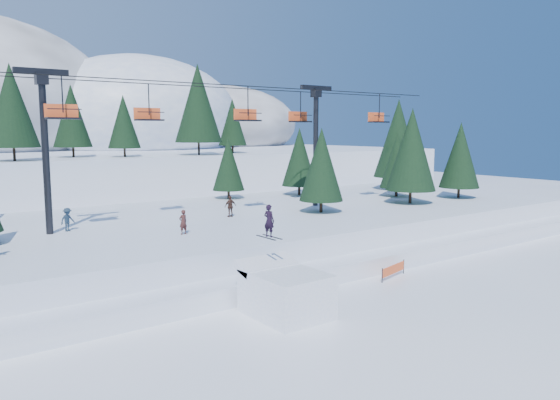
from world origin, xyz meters
TOP-DOWN VIEW (x-y plane):
  - ground at (0.00, 0.00)m, footprint 160.00×160.00m
  - mid_shelf at (0.00, 18.00)m, footprint 70.00×22.00m
  - berm at (0.00, 8.00)m, footprint 70.00×6.00m
  - jump_kicker at (-1.87, 2.66)m, footprint 3.20×4.40m
  - chairlift at (1.97, 18.05)m, footprint 46.00×3.21m
  - conifer_stand at (5.46, 18.64)m, footprint 63.72×16.38m
  - distant_skiers at (-5.56, 15.83)m, footprint 17.53×6.07m
  - banner_near at (7.52, 4.05)m, footprint 2.77×0.76m
  - banner_far at (8.99, 6.42)m, footprint 2.73×0.89m

SIDE VIEW (x-z plane):
  - ground at x=0.00m, z-range 0.00..0.00m
  - banner_near at x=7.52m, z-range 0.09..0.99m
  - banner_far at x=8.99m, z-range 0.09..0.99m
  - berm at x=0.00m, z-range 0.00..1.10m
  - jump_kicker at x=-1.87m, z-range -1.47..3.86m
  - mid_shelf at x=0.00m, z-range 0.00..2.50m
  - distant_skiers at x=-5.56m, z-range 2.47..4.10m
  - conifer_stand at x=5.46m, z-range 1.98..11.87m
  - chairlift at x=1.97m, z-range 4.18..14.46m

